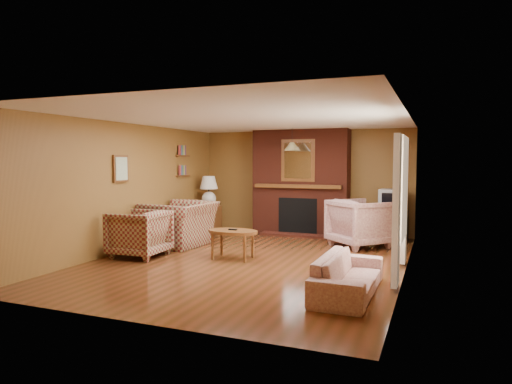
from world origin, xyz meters
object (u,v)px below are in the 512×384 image
at_px(plaid_armchair, 139,233).
at_px(floral_sofa, 348,275).
at_px(fireplace, 301,183).
at_px(coffee_table, 233,234).
at_px(crt_tv, 392,200).
at_px(floral_armchair, 360,223).
at_px(table_lamp, 209,189).
at_px(plaid_loveseat, 180,224).
at_px(tv_stand, 391,226).
at_px(side_table, 209,219).

distance_m(plaid_armchair, floral_sofa, 3.96).
height_order(fireplace, plaid_armchair, fireplace).
relative_size(coffee_table, crt_tv, 1.72).
distance_m(plaid_armchair, coffee_table, 1.68).
xyz_separation_m(fireplace, floral_armchair, (1.53, -1.07, -0.71)).
relative_size(fireplace, floral_armchair, 2.32).
distance_m(coffee_table, table_lamp, 3.12).
bearing_deg(floral_sofa, floral_armchair, 7.07).
height_order(plaid_loveseat, crt_tv, crt_tv).
xyz_separation_m(floral_sofa, floral_armchair, (-0.37, 3.29, 0.22)).
bearing_deg(fireplace, tv_stand, -5.15).
xyz_separation_m(fireplace, tv_stand, (2.05, -0.18, -0.86)).
height_order(plaid_loveseat, floral_armchair, floral_armchair).
relative_size(plaid_armchair, table_lamp, 1.29).
bearing_deg(tv_stand, crt_tv, -84.53).
height_order(table_lamp, crt_tv, table_lamp).
relative_size(fireplace, tv_stand, 3.70).
distance_m(floral_sofa, side_table, 5.54).
relative_size(floral_armchair, crt_tv, 1.99).
bearing_deg(floral_sofa, crt_tv, -1.35).
bearing_deg(side_table, floral_sofa, -43.75).
distance_m(fireplace, crt_tv, 2.08).
xyz_separation_m(side_table, crt_tv, (4.15, 0.34, 0.56)).
xyz_separation_m(plaid_loveseat, crt_tv, (3.90, 2.08, 0.44)).
distance_m(plaid_loveseat, floral_armchair, 3.59).
relative_size(plaid_armchair, side_table, 1.45).
xyz_separation_m(fireplace, plaid_armchair, (-1.95, -3.47, -0.77)).
relative_size(fireplace, crt_tv, 4.60).
relative_size(floral_sofa, coffee_table, 1.88).
xyz_separation_m(plaid_loveseat, coffee_table, (1.52, -0.77, 0.01)).
bearing_deg(plaid_armchair, plaid_loveseat, 173.13).
xyz_separation_m(floral_armchair, crt_tv, (0.52, 0.88, 0.40)).
distance_m(plaid_armchair, tv_stand, 5.18).
distance_m(fireplace, side_table, 2.34).
distance_m(floral_armchair, table_lamp, 3.71).
bearing_deg(side_table, floral_armchair, -8.42).
height_order(plaid_armchair, floral_sofa, plaid_armchair).
distance_m(plaid_loveseat, tv_stand, 4.42).
height_order(plaid_armchair, tv_stand, plaid_armchair).
height_order(floral_sofa, coffee_table, coffee_table).
bearing_deg(plaid_loveseat, floral_sofa, 62.06).
bearing_deg(coffee_table, tv_stand, 50.17).
bearing_deg(fireplace, plaid_armchair, -119.33).
bearing_deg(coffee_table, fireplace, 83.82).
relative_size(floral_sofa, side_table, 2.71).
bearing_deg(floral_armchair, plaid_armchair, 77.66).
bearing_deg(fireplace, floral_armchair, -34.98).
height_order(fireplace, floral_sofa, fireplace).
relative_size(coffee_table, table_lamp, 1.27).
bearing_deg(floral_armchair, side_table, 34.70).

